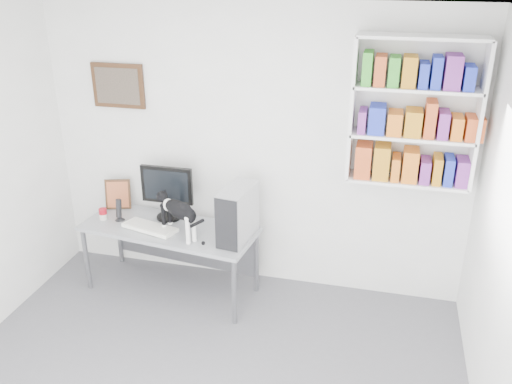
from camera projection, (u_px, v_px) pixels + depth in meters
The scene contains 11 objects.
room at pixel (171, 257), 3.28m from camera, with size 4.01×4.01×2.70m.
bookshelf at pixel (414, 113), 4.41m from camera, with size 1.03×0.28×1.24m, color white.
wall_art at pixel (118, 86), 5.10m from camera, with size 0.52×0.04×0.42m, color #442A15.
desk at pixel (171, 259), 5.22m from camera, with size 1.65×0.64×0.69m, color gray.
monitor at pixel (168, 192), 5.15m from camera, with size 0.51×0.24×0.54m, color black.
keyboard at pixel (150, 227), 5.03m from camera, with size 0.52×0.20×0.04m, color white.
pc_tower at pixel (238, 214), 4.78m from camera, with size 0.22×0.49×0.49m, color #B3B3B8.
speaker at pixel (119, 210), 5.17m from camera, with size 0.10×0.10×0.22m, color black.
leaning_print at pixel (118, 194), 5.41m from camera, with size 0.25×0.10×0.31m, color #442A15.
soup_can at pixel (103, 214), 5.21m from camera, with size 0.08×0.08×0.11m, color #A70E1B.
cat at pixel (179, 218), 4.85m from camera, with size 0.59×0.16×0.36m, color black, non-canonical shape.
Camera 1 is at (1.19, -2.64, 3.02)m, focal length 38.00 mm.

